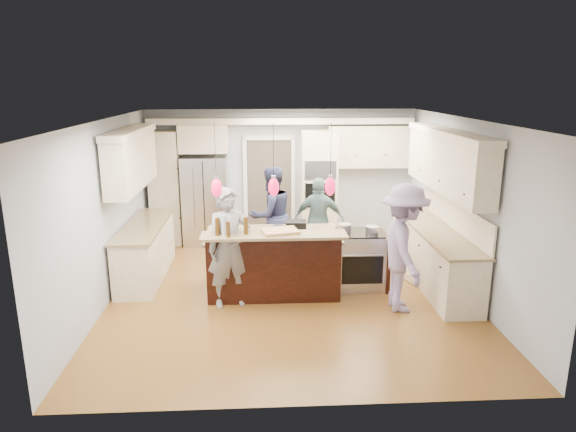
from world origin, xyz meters
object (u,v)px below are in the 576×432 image
kitchen_island (273,261)px  island_range (360,260)px  person_bar_end (229,248)px  person_far_left (271,215)px  refrigerator (206,200)px

kitchen_island → island_range: bearing=3.1°
person_bar_end → person_far_left: bearing=53.5°
person_far_left → kitchen_island: bearing=60.8°
person_far_left → island_range: bearing=109.3°
refrigerator → person_far_left: refrigerator is taller
kitchen_island → person_bar_end: size_ratio=1.18×
person_far_left → refrigerator: bearing=-73.2°
island_range → person_far_left: 1.93m
person_bar_end → person_far_left: (0.65, 1.84, -0.00)m
person_bar_end → person_far_left: size_ratio=1.00×
kitchen_island → island_range: size_ratio=2.28×
refrigerator → island_range: 3.71m
refrigerator → person_bar_end: (0.65, -3.09, -0.01)m
refrigerator → person_bar_end: bearing=-78.1°
refrigerator → person_bar_end: refrigerator is taller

